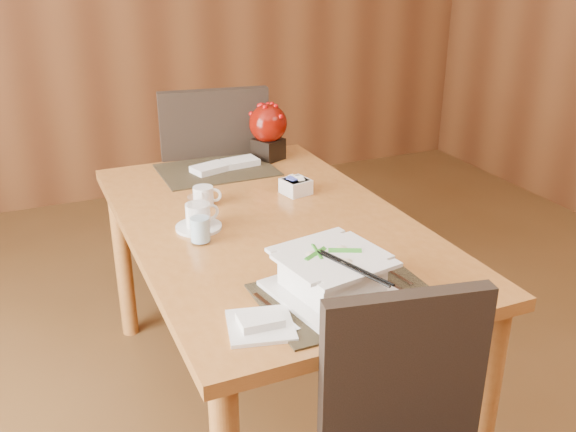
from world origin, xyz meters
name	(u,v)px	position (x,y,z in m)	size (l,w,h in m)	color
dining_table	(268,246)	(0.00, 0.60, 0.65)	(0.90, 1.50, 0.75)	#AC6A2F
placemat_near	(347,297)	(0.00, 0.05, 0.75)	(0.45, 0.33, 0.01)	black
placemat_far	(217,170)	(0.00, 1.15, 0.75)	(0.45, 0.33, 0.01)	black
soup_setting	(332,275)	(-0.03, 0.08, 0.81)	(0.33, 0.33, 0.12)	white
coffee_cup	(198,218)	(-0.23, 0.63, 0.79)	(0.15, 0.15, 0.08)	white
water_glass	(200,220)	(-0.25, 0.53, 0.83)	(0.07, 0.07, 0.15)	white
creamer_jug	(203,196)	(-0.16, 0.82, 0.78)	(0.09, 0.09, 0.07)	white
sugar_caddy	(296,186)	(0.19, 0.79, 0.78)	(0.09, 0.09, 0.05)	white
berry_decor	(268,129)	(0.25, 1.21, 0.88)	(0.16, 0.16, 0.24)	black
napkins_far	(228,165)	(0.05, 1.15, 0.77)	(0.28, 0.10, 0.03)	white
bread_plate	(260,326)	(-0.26, 0.01, 0.76)	(0.16, 0.16, 0.01)	white
far_chair	(213,182)	(0.07, 1.46, 0.58)	(0.55, 0.55, 1.04)	black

